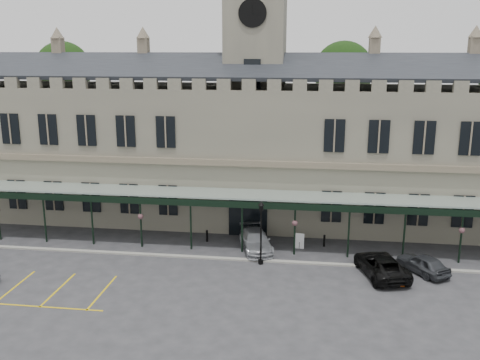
# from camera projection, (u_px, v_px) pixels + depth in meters

# --- Properties ---
(ground) EXTENTS (140.00, 140.00, 0.00)m
(ground) POSITION_uv_depth(u_px,v_px,m) (227.00, 293.00, 34.29)
(ground) COLOR #2F2F32
(station_building) EXTENTS (60.00, 10.36, 17.30)m
(station_building) POSITION_uv_depth(u_px,v_px,m) (255.00, 149.00, 48.03)
(station_building) COLOR #646154
(station_building) RESTS_ON ground
(clock_tower) EXTENTS (5.60, 5.60, 24.80)m
(clock_tower) POSITION_uv_depth(u_px,v_px,m) (255.00, 73.00, 46.51)
(clock_tower) COLOR #646154
(clock_tower) RESTS_ON ground
(canopy) EXTENTS (50.00, 4.10, 4.30)m
(canopy) POSITION_uv_depth(u_px,v_px,m) (243.00, 221.00, 40.89)
(canopy) COLOR #8C9E93
(canopy) RESTS_ON ground
(kerb) EXTENTS (60.00, 0.40, 0.12)m
(kerb) POSITION_uv_depth(u_px,v_px,m) (239.00, 259.00, 39.56)
(kerb) COLOR gray
(kerb) RESTS_ON ground
(parking_markings) EXTENTS (16.00, 6.00, 0.01)m
(parking_markings) POSITION_uv_depth(u_px,v_px,m) (11.00, 290.00, 34.68)
(parking_markings) COLOR gold
(parking_markings) RESTS_ON ground
(tree_behind_left) EXTENTS (6.00, 6.00, 16.00)m
(tree_behind_left) POSITION_uv_depth(u_px,v_px,m) (64.00, 71.00, 58.12)
(tree_behind_left) COLOR #332314
(tree_behind_left) RESTS_ON ground
(tree_behind_mid) EXTENTS (6.00, 6.00, 16.00)m
(tree_behind_mid) POSITION_uv_depth(u_px,v_px,m) (343.00, 73.00, 54.19)
(tree_behind_mid) COLOR #332314
(tree_behind_mid) RESTS_ON ground
(lamp_post_mid) EXTENTS (0.45, 0.45, 4.76)m
(lamp_post_mid) POSITION_uv_depth(u_px,v_px,m) (261.00, 227.00, 38.21)
(lamp_post_mid) COLOR black
(lamp_post_mid) RESTS_ON ground
(traffic_cone) EXTENTS (0.39, 0.39, 0.62)m
(traffic_cone) POSITION_uv_depth(u_px,v_px,m) (403.00, 281.00, 35.25)
(traffic_cone) COLOR #F65507
(traffic_cone) RESTS_ON ground
(sign_board) EXTENTS (0.72, 0.13, 1.24)m
(sign_board) POSITION_uv_depth(u_px,v_px,m) (299.00, 241.00, 41.74)
(sign_board) COLOR black
(sign_board) RESTS_ON ground
(bollard_left) EXTENTS (0.17, 0.17, 0.97)m
(bollard_left) POSITION_uv_depth(u_px,v_px,m) (207.00, 236.00, 43.24)
(bollard_left) COLOR black
(bollard_left) RESTS_ON ground
(bollard_right) EXTENTS (0.17, 0.17, 0.95)m
(bollard_right) POSITION_uv_depth(u_px,v_px,m) (324.00, 241.00, 42.18)
(bollard_right) COLOR black
(bollard_right) RESTS_ON ground
(car_taxi) EXTENTS (3.48, 5.58, 1.51)m
(car_taxi) POSITION_uv_depth(u_px,v_px,m) (256.00, 241.00, 41.42)
(car_taxi) COLOR #9EA0A5
(car_taxi) RESTS_ON ground
(car_van) EXTENTS (3.87, 5.91, 1.51)m
(car_van) POSITION_uv_depth(u_px,v_px,m) (381.00, 265.00, 36.76)
(car_van) COLOR black
(car_van) RESTS_ON ground
(car_right_a) EXTENTS (3.65, 4.27, 1.38)m
(car_right_a) POSITION_uv_depth(u_px,v_px,m) (423.00, 263.00, 37.20)
(car_right_a) COLOR #313438
(car_right_a) RESTS_ON ground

